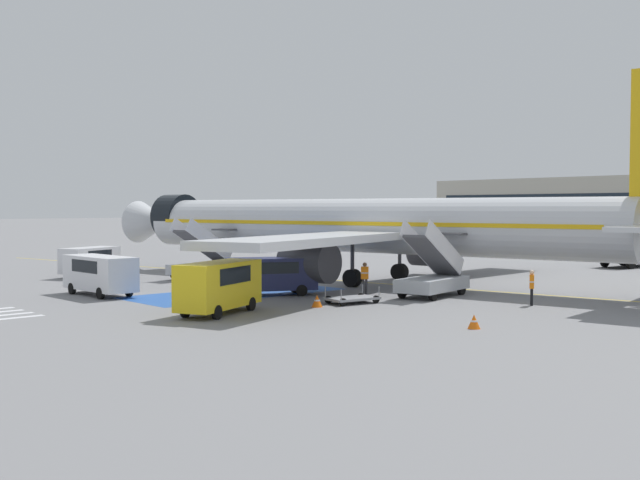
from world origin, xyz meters
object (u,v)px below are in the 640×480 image
service_van_2 (100,272)px  ground_crew_1 (532,285)px  airliner (365,226)px  boarding_stairs_forward (203,264)px  service_van_3 (90,259)px  ground_crew_2 (365,276)px  service_van_1 (219,283)px  traffic_cone_1 (474,322)px  boarding_stairs_aft (433,278)px  ground_crew_0 (312,271)px  baggage_cart (352,298)px  traffic_cone_0 (317,301)px  service_van_0 (271,273)px

service_van_2 → ground_crew_1: size_ratio=3.03×
airliner → boarding_stairs_forward: size_ratio=8.12×
service_van_2 → service_van_3: service_van_2 is taller
boarding_stairs_forward → ground_crew_2: (14.35, 1.21, 0.04)m
service_van_2 → ground_crew_1: 23.26m
boarding_stairs_forward → service_van_2: size_ratio=1.02×
service_van_2 → ground_crew_2: (9.77, 11.10, -0.26)m
service_van_1 → service_van_3: (-21.62, 4.04, -0.17)m
ground_crew_2 → traffic_cone_1: ground_crew_2 is taller
service_van_1 → ground_crew_1: size_ratio=3.00×
boarding_stairs_aft → ground_crew_1: (5.77, 0.61, 0.00)m
boarding_stairs_aft → ground_crew_0: 8.80m
service_van_1 → service_van_3: service_van_1 is taller
boarding_stairs_forward → baggage_cart: boarding_stairs_forward is taller
traffic_cone_1 → service_van_2: bearing=-164.5°
ground_crew_1 → traffic_cone_1: 8.41m
service_van_1 → service_van_2: bearing=159.5°
boarding_stairs_aft → traffic_cone_0: bearing=-108.9°
airliner → boarding_stairs_aft: (7.91, -2.87, -2.66)m
baggage_cart → traffic_cone_0: bearing=-86.4°
baggage_cart → traffic_cone_1: bearing=-4.4°
boarding_stairs_aft → service_van_2: bearing=-145.1°
ground_crew_1 → traffic_cone_0: ground_crew_1 is taller
service_van_0 → airliner: bearing=127.0°
boarding_stairs_forward → ground_crew_1: bearing=-1.2°
baggage_cart → ground_crew_2: 4.03m
airliner → service_van_2: 17.04m
service_van_2 → baggage_cart: bearing=-58.2°
service_van_3 → ground_crew_2: size_ratio=2.63×
service_van_3 → boarding_stairs_aft: bearing=-3.7°
service_van_1 → ground_crew_1: bearing=34.2°
traffic_cone_1 → ground_crew_2: bearing=154.7°
airliner → service_van_0: airliner is taller
service_van_1 → ground_crew_2: size_ratio=2.92×
traffic_cone_1 → service_van_0: bearing=174.9°
airliner → ground_crew_2: bearing=-147.3°
traffic_cone_1 → ground_crew_0: bearing=159.3°
ground_crew_1 → service_van_1: bearing=116.2°
service_van_2 → ground_crew_1: service_van_2 is taller
baggage_cart → ground_crew_0: (-7.84, 4.32, 0.66)m
traffic_cone_1 → service_van_3: bearing=-178.0°
traffic_cone_1 → boarding_stairs_aft: bearing=137.4°
boarding_stairs_forward → service_van_0: boarding_stairs_forward is taller
boarding_stairs_forward → ground_crew_2: size_ratio=3.02×
service_van_0 → service_van_3: 17.64m
ground_crew_1 → boarding_stairs_aft: bearing=63.9°
service_van_1 → ground_crew_2: (-0.76, 10.43, -0.36)m
service_van_1 → ground_crew_2: service_van_1 is taller
ground_crew_1 → traffic_cone_0: 10.76m
service_van_3 → ground_crew_1: bearing=-6.2°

